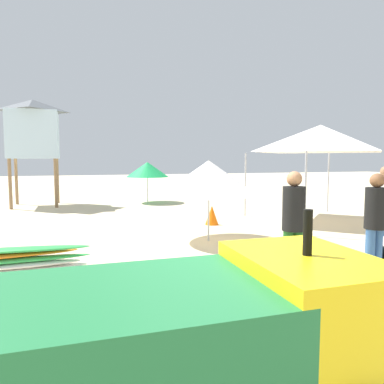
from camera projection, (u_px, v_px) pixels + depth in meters
The scene contains 10 objects.
ground at pixel (239, 327), 3.97m from camera, with size 80.00×80.00×0.00m, color beige.
utility_cart at pixel (188, 334), 2.17m from camera, with size 2.57×1.31×1.50m.
surfboard_pile at pixel (9, 261), 5.87m from camera, with size 2.62×0.50×0.40m.
lifeguard_near_center at pixel (293, 220), 5.23m from camera, with size 0.32×0.32×1.65m.
lifeguard_near_right at pixel (376, 219), 5.47m from camera, with size 0.32×0.32×1.61m.
popup_canopy at pixel (320, 139), 10.53m from camera, with size 3.22×3.22×2.81m.
lifeguard_tower at pixel (33, 129), 14.07m from camera, with size 1.98×1.98×4.10m.
beach_umbrella_left at pixel (209, 178), 8.08m from camera, with size 2.18×2.18×1.80m.
beach_umbrella_mid at pixel (147, 170), 15.36m from camera, with size 1.79×1.79×1.71m.
traffic_cone_near at pixel (212, 215), 10.20m from camera, with size 0.38×0.38×0.54m, color orange.
Camera 1 is at (-1.67, -3.48, 1.82)m, focal length 34.23 mm.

